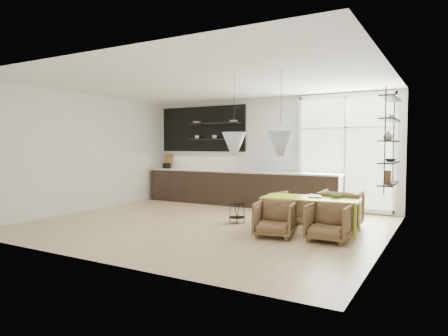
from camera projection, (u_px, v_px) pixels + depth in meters
room at (253, 153)px, 8.80m from camera, size 7.02×6.01×2.91m
kitchen_run at (236, 183)px, 10.86m from camera, size 5.54×0.69×2.75m
right_shelving at (389, 144)px, 7.48m from camera, size 0.26×1.22×1.90m
dining_table at (311, 200)px, 7.49m from camera, size 1.83×0.96×0.64m
armchair_back_left at (291, 207)px, 8.37m from camera, size 0.84×0.85×0.64m
armchair_back_right at (341, 209)px, 7.90m from camera, size 0.82×0.84×0.74m
armchair_front_left at (275, 219)px, 7.08m from camera, size 0.78×0.80×0.63m
armchair_front_right at (329, 222)px, 6.74m from camera, size 0.69×0.71×0.64m
wire_stool at (237, 210)px, 8.33m from camera, size 0.34×0.34×0.43m
table_book at (308, 196)px, 7.57m from camera, size 0.35×0.39×0.03m
table_bowl at (336, 196)px, 7.44m from camera, size 0.23×0.23×0.06m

